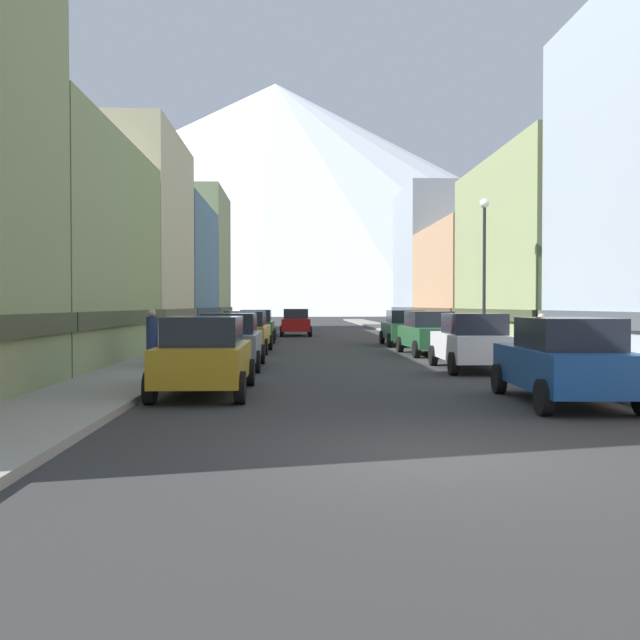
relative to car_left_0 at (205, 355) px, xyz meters
The scene contains 25 objects.
ground_plane 7.65m from the car_left_0, 59.96° to the right, with size 400.00×400.00×0.00m, color #2F2F2F.
sidewalk_left 28.54m from the car_left_0, 94.93° to the left, with size 2.50×100.00×0.15m, color gray.
sidewalk_right 30.16m from the car_left_0, 70.53° to the left, with size 2.50×100.00×0.15m, color gray.
storefront_left_1 11.51m from the car_left_0, 130.30° to the left, with size 7.32×12.27×7.82m.
storefront_left_2 22.02m from the car_left_0, 113.07° to the left, with size 9.84×10.21×10.55m.
storefront_left_3 33.03m from the car_left_0, 104.88° to the left, with size 9.78×12.75×8.87m.
storefront_left_4 44.53m from the car_left_0, 98.90° to the left, with size 6.61×10.56×11.52m.
storefront_right_2 23.17m from the car_left_0, 49.00° to the left, with size 7.76×13.66×9.08m.
storefront_right_3 35.10m from the car_left_0, 64.05° to the left, with size 8.33×13.86×7.42m.
storefront_right_4 46.48m from the car_left_0, 70.85° to the left, with size 8.04×10.53×11.88m.
car_left_0 is the anchor object (origin of this frame).
car_left_1 6.62m from the car_left_0, 90.00° to the left, with size 2.08×4.41×1.78m.
car_left_2 14.16m from the car_left_0, 90.01° to the left, with size 2.17×4.45×1.78m.
car_left_3 22.68m from the car_left_0, 90.00° to the left, with size 2.07×4.40×1.78m.
car_right_0 7.81m from the car_left_0, 13.39° to the right, with size 2.22×4.47×1.78m.
car_right_1 9.48m from the car_left_0, 36.71° to the left, with size 2.15×4.44×1.78m.
car_right_2 14.65m from the car_left_0, 58.76° to the left, with size 2.21×4.47×1.78m.
car_right_3 20.57m from the car_left_0, 68.32° to the left, with size 2.10×4.42×1.78m.
car_driving_0 30.82m from the car_left_0, 85.91° to the left, with size 2.06×4.40×1.78m.
trash_bin_right 10.96m from the car_left_0, 22.14° to the left, with size 0.59×0.59×0.98m.
potted_plant_0 11.31m from the car_left_0, 17.27° to the left, with size 0.62×0.62×1.00m.
pedestrian_0 11.93m from the car_left_0, 32.61° to the left, with size 0.36×0.36×1.62m.
pedestrian_1 6.82m from the car_left_0, 111.06° to the left, with size 0.36×0.36×1.75m.
streetlamp_right 13.90m from the car_left_0, 47.55° to the left, with size 0.36×0.36×5.86m.
mountain_backdrop 256.93m from the car_left_0, 91.02° to the left, with size 297.09×297.09×85.92m, color silver.
Camera 1 is at (-1.80, -9.54, 2.04)m, focal length 39.63 mm.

